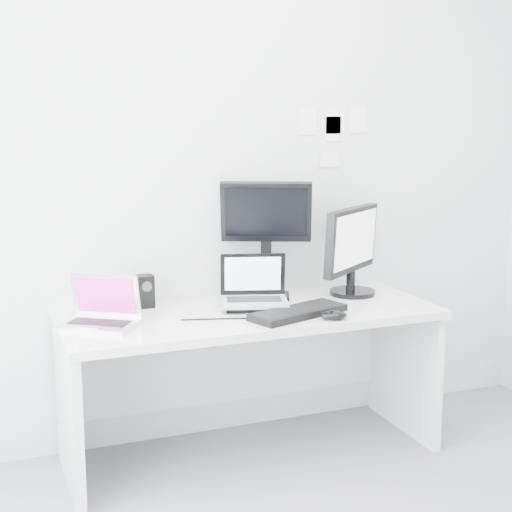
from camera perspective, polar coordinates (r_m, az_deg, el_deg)
name	(u,v)px	position (r m, az deg, el deg)	size (l,w,h in m)	color
back_wall	(226,176)	(3.84, -2.30, 6.06)	(3.60, 3.60, 0.00)	silver
desk	(251,384)	(3.73, -0.40, -9.61)	(1.80, 0.70, 0.73)	silver
macbook	(97,301)	(3.38, -11.88, -3.36)	(0.32, 0.24, 0.24)	silver
speaker	(145,291)	(3.72, -8.35, -2.65)	(0.08, 0.08, 0.16)	black
dell_laptop	(254,282)	(3.63, -0.14, -1.98)	(0.32, 0.25, 0.27)	#A0A2A6
rear_monitor	(266,238)	(3.81, 0.76, 1.33)	(0.45, 0.16, 0.62)	black
samsung_monitor	(353,250)	(3.93, 7.34, 0.46)	(0.52, 0.24, 0.47)	black
keyboard	(298,312)	(3.54, 3.19, -4.27)	(0.49, 0.17, 0.03)	black
mouse	(334,315)	(3.48, 5.87, -4.47)	(0.12, 0.08, 0.04)	black
wall_note_0	(308,121)	(3.99, 3.90, 10.09)	(0.10, 0.00, 0.14)	white
wall_note_1	(333,129)	(4.06, 5.84, 9.50)	(0.09, 0.00, 0.13)	white
wall_note_2	(359,119)	(4.13, 7.73, 10.17)	(0.10, 0.00, 0.14)	white
wall_note_3	(329,160)	(4.06, 5.54, 7.25)	(0.11, 0.00, 0.08)	white
wall_note_4	(335,122)	(4.07, 5.97, 10.03)	(0.11, 0.00, 0.13)	white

